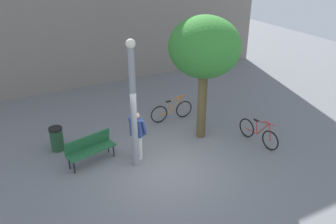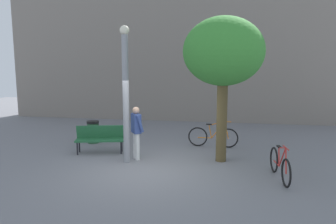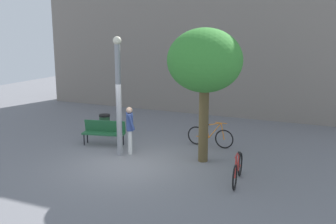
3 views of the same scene
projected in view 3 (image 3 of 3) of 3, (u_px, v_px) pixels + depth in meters
ground_plane at (133, 163)px, 12.94m from camera, size 36.00×36.00×0.00m
building_facade at (217, 17)px, 19.87m from camera, size 19.37×2.00×9.73m
lamppost at (118, 93)px, 13.29m from camera, size 0.28×0.28×4.09m
person_by_lamppost at (130, 127)px, 13.77m from camera, size 0.52×0.62×1.67m
park_bench at (104, 131)px, 14.90m from camera, size 1.67×0.84×0.92m
plaza_tree at (205, 62)px, 12.46m from camera, size 2.41×2.41×4.37m
bicycle_orange at (210, 137)px, 14.69m from camera, size 1.81×0.12×0.97m
bicycle_red at (238, 170)px, 11.26m from camera, size 0.25×1.80×0.97m
trash_bin at (105, 124)px, 16.35m from camera, size 0.46×0.46×0.85m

